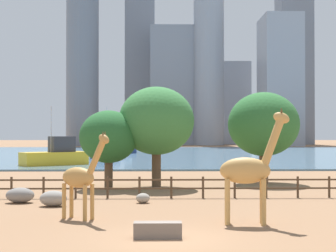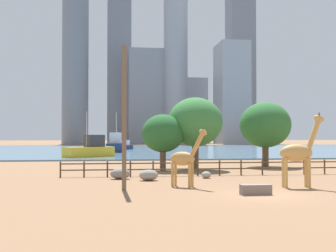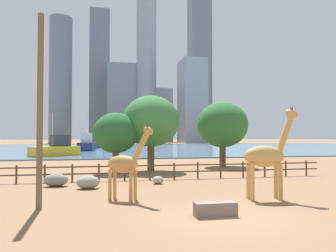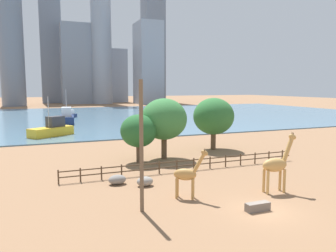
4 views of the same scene
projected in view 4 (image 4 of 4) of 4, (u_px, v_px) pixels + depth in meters
ground_plane at (91, 116)px, 96.89m from camera, size 400.00×400.00×0.00m
harbor_water at (93, 117)px, 94.11m from camera, size 180.00×86.00×0.20m
giraffe_tall at (276, 165)px, 26.87m from camera, size 3.10×1.12×5.02m
giraffe_companion at (187, 174)px, 25.46m from camera, size 2.58×1.91×4.03m
utility_pole at (141, 147)px, 22.41m from camera, size 0.28×0.28×9.19m
boulder_near_fence at (188, 174)px, 31.65m from camera, size 0.78×0.74×0.55m
boulder_by_pole at (145, 181)px, 28.78m from camera, size 1.46×1.12×0.84m
boulder_small at (117, 180)px, 29.28m from camera, size 1.59×1.15×0.86m
feeding_trough at (258, 207)px, 23.01m from camera, size 1.80×0.60×0.60m
enclosure_fence at (188, 164)px, 33.95m from camera, size 26.12×0.14×1.30m
tree_left_large at (164, 119)px, 39.21m from camera, size 5.52×5.52×7.33m
tree_center_broad at (214, 116)px, 45.08m from camera, size 5.62×5.62×7.18m
tree_right_tall at (139, 131)px, 37.42m from camera, size 4.18×4.18×5.56m
boat_ferry at (52, 129)px, 56.86m from camera, size 7.86×6.61×6.89m
boat_sailboat at (67, 118)px, 75.87m from camera, size 3.86×9.00×7.90m
boat_barge at (70, 115)px, 90.34m from camera, size 4.34×4.98×2.15m
skyline_tower_needle at (11, 40)px, 144.25m from camera, size 10.29×10.29×58.59m
skyline_block_central at (50, 34)px, 172.68m from camera, size 10.72×8.04×72.84m
skyline_tower_glass at (115, 76)px, 187.08m from camera, size 11.46×15.22×29.50m
skyline_block_left at (153, 25)px, 187.05m from camera, size 11.34×11.58×87.82m
skyline_block_right at (148, 64)px, 165.05m from camera, size 11.49×15.92×40.57m
skyline_tower_short at (101, 20)px, 164.87m from camera, size 10.20×10.20×84.23m
skyline_block_wide at (78, 64)px, 168.30m from camera, size 17.05×11.62×40.40m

